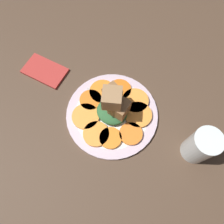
# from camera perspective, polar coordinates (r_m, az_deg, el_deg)

# --- Properties ---
(table_slab) EXTENTS (1.20, 1.20, 0.02)m
(table_slab) POSITION_cam_1_polar(r_m,az_deg,el_deg) (0.61, -0.00, -1.10)
(table_slab) COLOR #4C3828
(table_slab) RESTS_ON ground
(plate) EXTENTS (0.25, 0.25, 0.01)m
(plate) POSITION_cam_1_polar(r_m,az_deg,el_deg) (0.60, -0.00, -0.57)
(plate) COLOR silver
(plate) RESTS_ON table_slab
(carrot_slice_0) EXTENTS (0.07, 0.07, 0.01)m
(carrot_slice_0) POSITION_cam_1_polar(r_m,az_deg,el_deg) (0.59, 6.83, -0.70)
(carrot_slice_0) COLOR orange
(carrot_slice_0) RESTS_ON plate
(carrot_slice_1) EXTENTS (0.07, 0.07, 0.01)m
(carrot_slice_1) POSITION_cam_1_polar(r_m,az_deg,el_deg) (0.61, 6.09, 2.97)
(carrot_slice_1) COLOR #F99438
(carrot_slice_1) RESTS_ON plate
(carrot_slice_2) EXTENTS (0.07, 0.07, 0.01)m
(carrot_slice_2) POSITION_cam_1_polar(r_m,az_deg,el_deg) (0.62, 2.01, 5.85)
(carrot_slice_2) COLOR orange
(carrot_slice_2) RESTS_ON plate
(carrot_slice_3) EXTENTS (0.07, 0.07, 0.01)m
(carrot_slice_3) POSITION_cam_1_polar(r_m,az_deg,el_deg) (0.62, -2.49, 5.34)
(carrot_slice_3) COLOR orange
(carrot_slice_3) RESTS_ON plate
(carrot_slice_4) EXTENTS (0.06, 0.06, 0.01)m
(carrot_slice_4) POSITION_cam_1_polar(r_m,az_deg,el_deg) (0.61, -5.58, 3.13)
(carrot_slice_4) COLOR orange
(carrot_slice_4) RESTS_ON plate
(carrot_slice_5) EXTENTS (0.07, 0.07, 0.01)m
(carrot_slice_5) POSITION_cam_1_polar(r_m,az_deg,el_deg) (0.59, -6.92, -1.15)
(carrot_slice_5) COLOR #F99438
(carrot_slice_5) RESTS_ON plate
(carrot_slice_6) EXTENTS (0.07, 0.07, 0.01)m
(carrot_slice_6) POSITION_cam_1_polar(r_m,az_deg,el_deg) (0.57, -4.17, -5.73)
(carrot_slice_6) COLOR orange
(carrot_slice_6) RESTS_ON plate
(carrot_slice_7) EXTENTS (0.06, 0.06, 0.01)m
(carrot_slice_7) POSITION_cam_1_polar(r_m,az_deg,el_deg) (0.57, -0.39, -6.81)
(carrot_slice_7) COLOR orange
(carrot_slice_7) RESTS_ON plate
(carrot_slice_8) EXTENTS (0.06, 0.06, 0.01)m
(carrot_slice_8) POSITION_cam_1_polar(r_m,az_deg,el_deg) (0.57, 4.95, -5.68)
(carrot_slice_8) COLOR orange
(carrot_slice_8) RESTS_ON plate
(center_pile) EXTENTS (0.08, 0.08, 0.12)m
(center_pile) POSITION_cam_1_polar(r_m,az_deg,el_deg) (0.55, 0.44, 1.56)
(center_pile) COLOR #2D6033
(center_pile) RESTS_ON plate
(fork) EXTENTS (0.17, 0.06, 0.00)m
(fork) POSITION_cam_1_polar(r_m,az_deg,el_deg) (0.61, 1.59, 4.03)
(fork) COLOR #B2B2B7
(fork) RESTS_ON plate
(water_glass) EXTENTS (0.07, 0.07, 0.11)m
(water_glass) POSITION_cam_1_polar(r_m,az_deg,el_deg) (0.56, 22.17, -8.20)
(water_glass) COLOR silver
(water_glass) RESTS_ON table_slab
(napkin) EXTENTS (0.13, 0.08, 0.01)m
(napkin) POSITION_cam_1_polar(r_m,az_deg,el_deg) (0.70, -17.14, 10.25)
(napkin) COLOR #B2332D
(napkin) RESTS_ON table_slab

